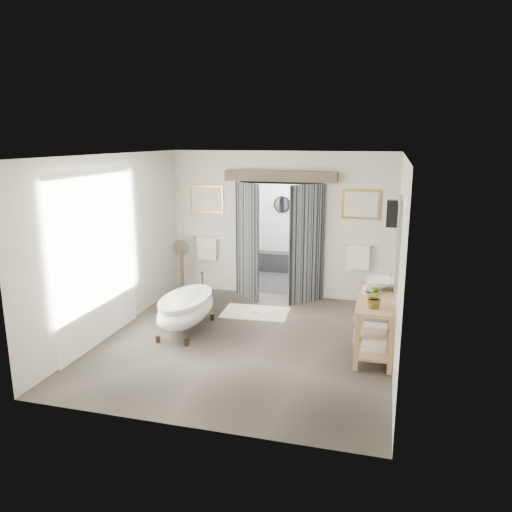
% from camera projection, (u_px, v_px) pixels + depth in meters
% --- Properties ---
extents(ground_plane, '(5.00, 5.00, 0.00)m').
position_uv_depth(ground_plane, '(246.00, 341.00, 7.92)').
color(ground_plane, '#6A5E51').
extents(room_shell, '(4.52, 5.02, 2.91)m').
position_uv_depth(room_shell, '(241.00, 227.00, 7.38)').
color(room_shell, beige).
rests_on(room_shell, ground_plane).
extents(shower_room, '(2.22, 2.01, 2.51)m').
position_uv_depth(shower_room, '(294.00, 238.00, 11.46)').
color(shower_room, black).
rests_on(shower_room, ground_plane).
extents(back_wall_dressing, '(3.82, 0.68, 2.52)m').
position_uv_depth(back_wall_dressing, '(279.00, 221.00, 9.73)').
color(back_wall_dressing, black).
rests_on(back_wall_dressing, ground_plane).
extents(clawfoot_tub, '(0.74, 1.66, 0.81)m').
position_uv_depth(clawfoot_tub, '(186.00, 308.00, 8.25)').
color(clawfoot_tub, '#3C2C1E').
rests_on(clawfoot_tub, ground_plane).
extents(vanity, '(0.57, 1.60, 0.85)m').
position_uv_depth(vanity, '(374.00, 319.00, 7.45)').
color(vanity, '#AB7F58').
rests_on(vanity, ground_plane).
extents(pedestal_mirror, '(0.34, 0.22, 1.14)m').
position_uv_depth(pedestal_mirror, '(182.00, 271.00, 10.18)').
color(pedestal_mirror, brown).
rests_on(pedestal_mirror, ground_plane).
extents(rug, '(1.25, 0.87, 0.01)m').
position_uv_depth(rug, '(256.00, 312.00, 9.19)').
color(rug, beige).
rests_on(rug, ground_plane).
extents(slippers, '(0.40, 0.28, 0.05)m').
position_uv_depth(slippers, '(263.00, 311.00, 9.17)').
color(slippers, silver).
rests_on(slippers, rug).
extents(basin, '(0.61, 0.61, 0.16)m').
position_uv_depth(basin, '(380.00, 284.00, 7.73)').
color(basin, white).
rests_on(basin, vanity).
extents(plant, '(0.35, 0.32, 0.32)m').
position_uv_depth(plant, '(375.00, 297.00, 6.85)').
color(plant, gray).
rests_on(plant, vanity).
extents(soap_bottle_a, '(0.12, 0.12, 0.20)m').
position_uv_depth(soap_bottle_a, '(367.00, 288.00, 7.46)').
color(soap_bottle_a, gray).
rests_on(soap_bottle_a, vanity).
extents(soap_bottle_b, '(0.16, 0.16, 0.16)m').
position_uv_depth(soap_bottle_b, '(374.00, 280.00, 7.97)').
color(soap_bottle_b, gray).
rests_on(soap_bottle_b, vanity).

